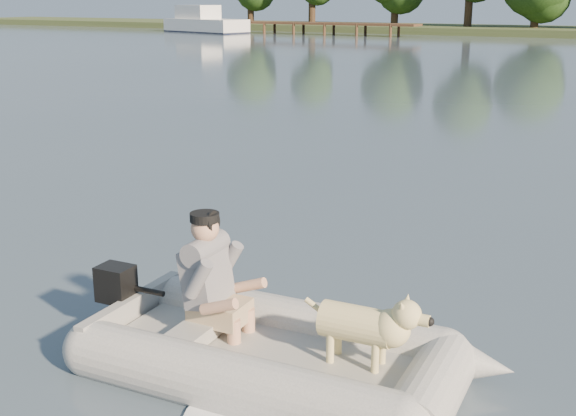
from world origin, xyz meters
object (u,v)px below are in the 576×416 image
Objects in this scene: dog at (357,330)px; dock at (319,29)px; cabin_cruiser at (205,19)px; dinghy at (279,309)px; man at (208,272)px.

dock is at bearing 113.77° from dog.
cabin_cruiser is at bearing 123.14° from dog.
cabin_cruiser reaches higher than dinghy.
cabin_cruiser reaches higher than dock.
dog is at bearing 0.00° from man.
dog is at bearing -62.03° from dock.
dog is at bearing 4.57° from dinghy.
dock is at bearing 112.58° from man.
man is at bearing 180.00° from dog.
dinghy is at bearing -62.62° from dock.
cabin_cruiser reaches higher than dog.
dinghy is 0.48× the size of cabin_cruiser.
man reaches higher than dog.
dinghy is 4.86× the size of dog.
man reaches higher than dock.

